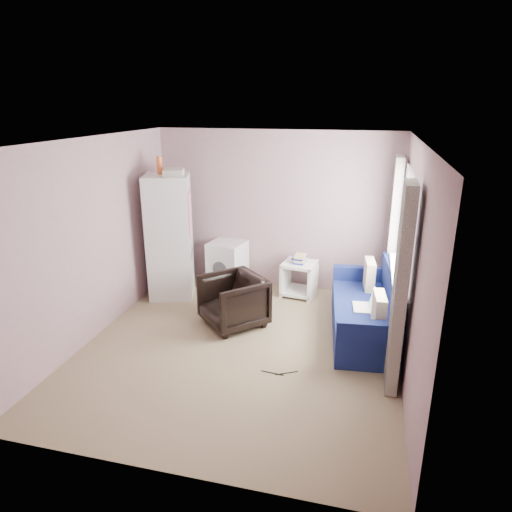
{
  "coord_description": "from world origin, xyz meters",
  "views": [
    {
      "loc": [
        1.4,
        -4.81,
        2.9
      ],
      "look_at": [
        0.05,
        0.6,
        1.0
      ],
      "focal_mm": 32.0,
      "sensor_mm": 36.0,
      "label": 1
    }
  ],
  "objects_px": {
    "washing_machine": "(228,263)",
    "fridge": "(170,236)",
    "armchair": "(233,299)",
    "sofa": "(373,312)",
    "side_table": "(299,276)"
  },
  "relations": [
    {
      "from": "fridge",
      "to": "side_table",
      "type": "height_order",
      "value": "fridge"
    },
    {
      "from": "washing_machine",
      "to": "fridge",
      "type": "bearing_deg",
      "value": -132.92
    },
    {
      "from": "side_table",
      "to": "sofa",
      "type": "distance_m",
      "value": 1.53
    },
    {
      "from": "washing_machine",
      "to": "side_table",
      "type": "relative_size",
      "value": 1.13
    },
    {
      "from": "armchair",
      "to": "side_table",
      "type": "relative_size",
      "value": 1.16
    },
    {
      "from": "armchair",
      "to": "fridge",
      "type": "bearing_deg",
      "value": -167.34
    },
    {
      "from": "side_table",
      "to": "sofa",
      "type": "height_order",
      "value": "sofa"
    },
    {
      "from": "side_table",
      "to": "washing_machine",
      "type": "bearing_deg",
      "value": 175.73
    },
    {
      "from": "washing_machine",
      "to": "side_table",
      "type": "height_order",
      "value": "washing_machine"
    },
    {
      "from": "sofa",
      "to": "fridge",
      "type": "bearing_deg",
      "value": 163.17
    },
    {
      "from": "washing_machine",
      "to": "sofa",
      "type": "xyz_separation_m",
      "value": [
        2.31,
        -1.13,
        -0.08
      ]
    },
    {
      "from": "washing_machine",
      "to": "sofa",
      "type": "height_order",
      "value": "sofa"
    },
    {
      "from": "armchair",
      "to": "side_table",
      "type": "bearing_deg",
      "value": 104.7
    },
    {
      "from": "fridge",
      "to": "side_table",
      "type": "xyz_separation_m",
      "value": [
        1.93,
        0.45,
        -0.64
      ]
    },
    {
      "from": "fridge",
      "to": "washing_machine",
      "type": "height_order",
      "value": "fridge"
    }
  ]
}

